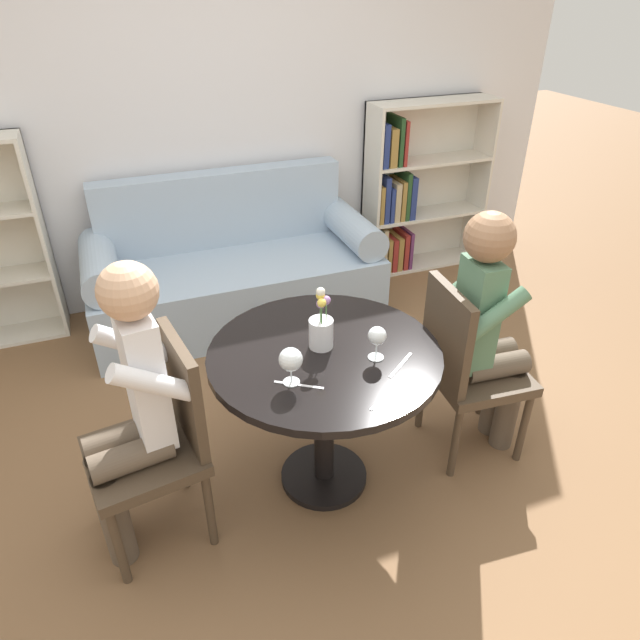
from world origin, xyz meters
name	(u,v)px	position (x,y,z in m)	size (l,w,h in m)	color
ground_plane	(324,477)	(0.00, 0.00, 0.00)	(16.00, 16.00, 0.00)	brown
back_wall	(206,98)	(0.00, 2.06, 1.35)	(5.20, 0.05, 2.70)	silver
round_table	(324,379)	(0.00, 0.00, 0.58)	(0.95, 0.95, 0.72)	black
couch	(235,273)	(0.00, 1.64, 0.31)	(1.87, 0.80, 0.92)	#9EB2C6
bookshelf_right	(410,194)	(1.45, 1.90, 0.59)	(0.96, 0.28, 1.27)	silver
chair_left	(160,436)	(-0.69, 0.00, 0.49)	(0.48, 0.48, 0.90)	#473828
chair_right	(465,364)	(0.69, -0.03, 0.49)	(0.45, 0.45, 0.90)	#473828
person_left	(130,411)	(-0.77, -0.02, 0.66)	(0.45, 0.38, 1.24)	brown
person_right	(489,330)	(0.77, -0.04, 0.67)	(0.44, 0.36, 1.23)	brown
wine_glass_left	(291,360)	(-0.19, -0.15, 0.82)	(0.09, 0.09, 0.15)	white
wine_glass_right	(377,337)	(0.17, -0.12, 0.82)	(0.07, 0.07, 0.14)	white
flower_vase	(322,328)	(0.00, 0.04, 0.81)	(0.10, 0.10, 0.27)	silver
knife_left_setting	(386,397)	(0.10, -0.35, 0.72)	(0.17, 0.10, 0.00)	silver
fork_left_setting	(299,385)	(-0.17, -0.17, 0.72)	(0.16, 0.11, 0.00)	silver
knife_right_setting	(401,365)	(0.24, -0.20, 0.72)	(0.16, 0.12, 0.00)	silver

